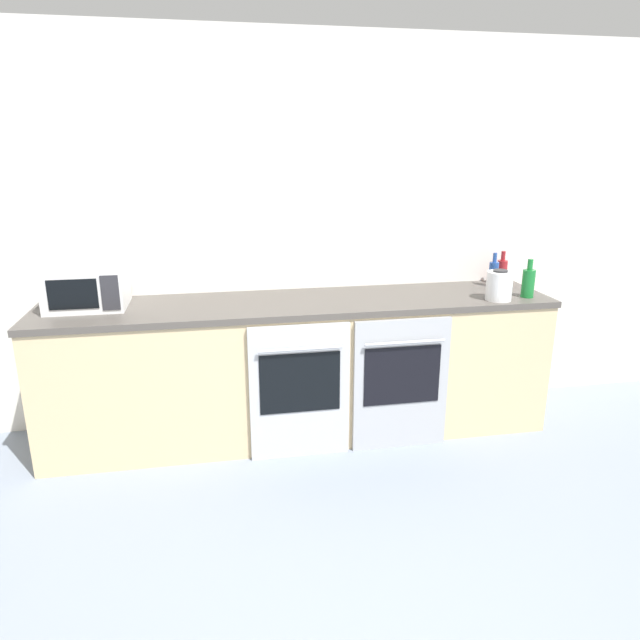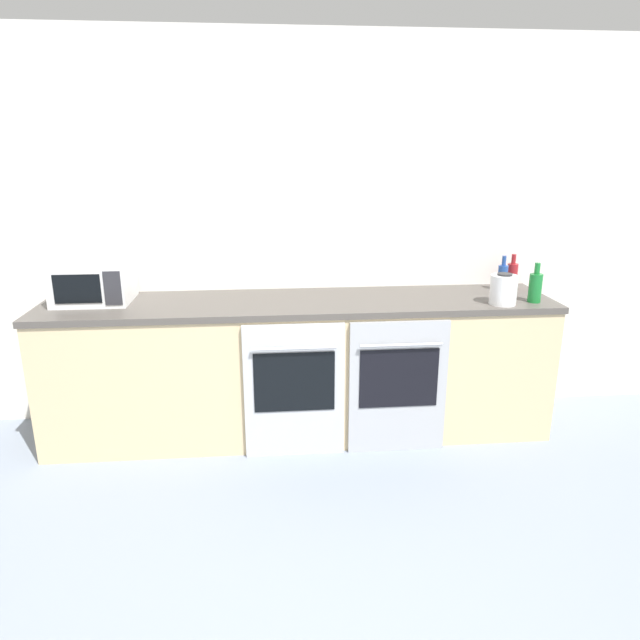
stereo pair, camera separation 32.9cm
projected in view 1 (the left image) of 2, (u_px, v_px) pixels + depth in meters
wall_back at (291, 234)px, 3.91m from camera, size 10.00×0.06×2.60m
counter_back at (300, 367)px, 3.81m from camera, size 3.30×0.68×0.92m
oven_left at (300, 391)px, 3.49m from camera, size 0.62×0.06×0.87m
oven_right at (401, 384)px, 3.60m from camera, size 0.62×0.06×0.87m
microwave at (87, 287)px, 3.49m from camera, size 0.46×0.38×0.26m
bottle_red at (502, 271)px, 4.10m from camera, size 0.07×0.07×0.24m
bottle_green at (528, 282)px, 3.74m from camera, size 0.08×0.08×0.25m
bottle_blue at (493, 273)px, 4.03m from camera, size 0.07×0.07×0.24m
kettle at (499, 286)px, 3.67m from camera, size 0.17×0.17×0.20m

